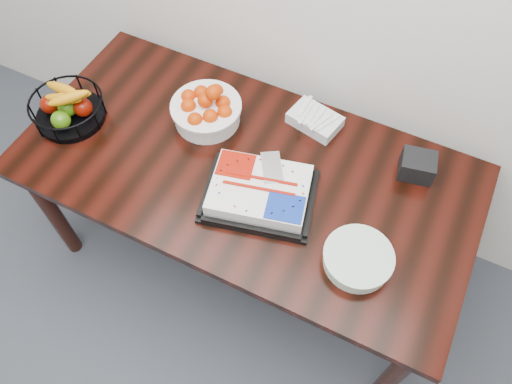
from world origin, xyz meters
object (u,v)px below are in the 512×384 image
at_px(plate_stack, 358,259).
at_px(napkin_box, 417,166).
at_px(cake_tray, 260,192).
at_px(fruit_basket, 67,107).
at_px(tangerine_bowl, 206,107).
at_px(table, 245,180).

bearing_deg(plate_stack, napkin_box, 81.42).
bearing_deg(cake_tray, plate_stack, -12.36).
bearing_deg(plate_stack, cake_tray, 167.64).
height_order(cake_tray, napkin_box, napkin_box).
bearing_deg(fruit_basket, tangerine_bowl, 25.38).
relative_size(fruit_basket, plate_stack, 1.23).
bearing_deg(plate_stack, fruit_basket, 175.72).
height_order(fruit_basket, napkin_box, fruit_basket).
relative_size(tangerine_bowl, fruit_basket, 0.97).
xyz_separation_m(fruit_basket, napkin_box, (1.37, 0.36, -0.02)).
height_order(tangerine_bowl, plate_stack, tangerine_bowl).
bearing_deg(cake_tray, tangerine_bowl, 145.68).
relative_size(cake_tray, fruit_basket, 1.58).
height_order(table, fruit_basket, fruit_basket).
distance_m(cake_tray, napkin_box, 0.61).
distance_m(cake_tray, fruit_basket, 0.88).
bearing_deg(cake_tray, table, 138.41).
xyz_separation_m(tangerine_bowl, plate_stack, (0.78, -0.34, -0.05)).
bearing_deg(tangerine_bowl, napkin_box, 7.99).
relative_size(fruit_basket, napkin_box, 2.35).
height_order(table, tangerine_bowl, tangerine_bowl).
height_order(table, plate_stack, plate_stack).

